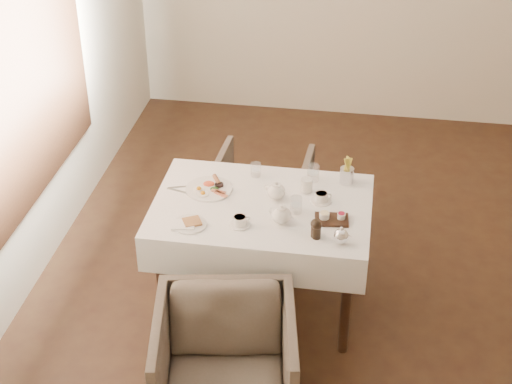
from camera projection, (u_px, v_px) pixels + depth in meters
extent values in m
plane|color=black|center=(380.00, 289.00, 5.11)|extent=(5.00, 5.00, 0.00)
plane|color=beige|center=(18.00, 61.00, 4.63)|extent=(0.00, 5.00, 5.00)
cube|color=black|center=(19.00, 37.00, 4.55)|extent=(0.03, 1.75, 2.05)
cube|color=black|center=(262.00, 209.00, 4.61)|extent=(1.20, 0.80, 0.04)
cube|color=white|center=(262.00, 221.00, 4.66)|extent=(1.28, 0.88, 0.23)
cylinder|color=black|center=(189.00, 220.00, 5.17)|extent=(0.06, 0.06, 0.70)
cylinder|color=black|center=(353.00, 235.00, 5.02)|extent=(0.06, 0.06, 0.70)
cylinder|color=black|center=(162.00, 285.00, 4.60)|extent=(0.06, 0.06, 0.70)
cylinder|color=black|center=(346.00, 305.00, 4.46)|extent=(0.06, 0.06, 0.70)
imported|color=brown|center=(226.00, 365.00, 4.08)|extent=(0.84, 0.85, 0.67)
imported|color=brown|center=(262.00, 195.00, 5.51)|extent=(0.68, 0.69, 0.60)
cylinder|color=white|center=(209.00, 189.00, 4.73)|extent=(0.28, 0.28, 0.01)
ellipsoid|color=#C54323|center=(209.00, 183.00, 4.76)|extent=(0.07, 0.06, 0.02)
cylinder|color=brown|center=(217.00, 180.00, 4.78)|extent=(0.07, 0.10, 0.03)
cylinder|color=black|center=(219.00, 185.00, 4.74)|extent=(0.05, 0.05, 0.02)
cube|color=#963723|center=(220.00, 193.00, 4.67)|extent=(0.10, 0.07, 0.01)
ellipsoid|color=#264C19|center=(214.00, 188.00, 4.71)|extent=(0.06, 0.05, 0.02)
cylinder|color=white|center=(190.00, 224.00, 4.41)|extent=(0.19, 0.19, 0.01)
cube|color=brown|center=(192.00, 222.00, 4.42)|extent=(0.13, 0.13, 0.01)
cube|color=white|center=(183.00, 225.00, 4.40)|extent=(0.14, 0.11, 0.02)
cylinder|color=white|center=(307.00, 185.00, 4.69)|extent=(0.09, 0.09, 0.08)
cylinder|color=white|center=(240.00, 225.00, 4.41)|extent=(0.12, 0.12, 0.01)
cylinder|color=white|center=(240.00, 220.00, 4.40)|extent=(0.10, 0.10, 0.05)
cylinder|color=#A07D48|center=(240.00, 217.00, 4.39)|extent=(0.07, 0.07, 0.00)
cylinder|color=white|center=(321.00, 201.00, 4.62)|extent=(0.12, 0.12, 0.01)
cylinder|color=white|center=(321.00, 197.00, 4.60)|extent=(0.10, 0.10, 0.05)
cylinder|color=#A07D48|center=(322.00, 193.00, 4.59)|extent=(0.07, 0.07, 0.00)
cylinder|color=silver|center=(256.00, 170.00, 4.84)|extent=(0.07, 0.07, 0.09)
cylinder|color=silver|center=(296.00, 205.00, 4.50)|extent=(0.09, 0.09, 0.10)
cylinder|color=silver|center=(313.00, 173.00, 4.79)|extent=(0.08, 0.08, 0.10)
cube|color=black|center=(332.00, 220.00, 4.45)|extent=(0.20, 0.14, 0.02)
cylinder|color=white|center=(324.00, 215.00, 4.44)|extent=(0.06, 0.06, 0.03)
cylinder|color=maroon|center=(341.00, 216.00, 4.44)|extent=(0.05, 0.05, 0.03)
cylinder|color=silver|center=(347.00, 175.00, 4.77)|extent=(0.08, 0.08, 0.10)
cube|color=silver|center=(184.00, 187.00, 4.75)|extent=(0.19, 0.07, 0.00)
cube|color=silver|center=(182.00, 192.00, 4.70)|extent=(0.20, 0.07, 0.00)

